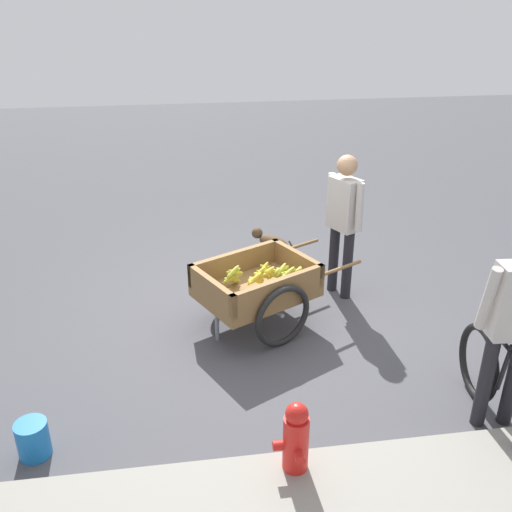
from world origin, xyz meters
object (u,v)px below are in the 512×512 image
object	(u,v)px
fruit_cart	(257,287)
bicycle	(507,400)
fire_hydrant	(295,444)
vendor_person	(344,214)
dog	(271,242)
plastic_bucket	(33,439)

from	to	relation	value
fruit_cart	bicycle	size ratio (longest dim) A/B	1.09
bicycle	fire_hydrant	bearing A→B (deg)	6.81
fruit_cart	vendor_person	xyz separation A→B (m)	(-1.01, -0.52, 0.52)
dog	plastic_bucket	size ratio (longest dim) A/B	1.82
vendor_person	fire_hydrant	xyz separation A→B (m)	(1.05, 2.59, -0.63)
bicycle	dog	distance (m)	3.53
vendor_person	plastic_bucket	size ratio (longest dim) A/B	5.52
fruit_cart	bicycle	world-z (taller)	bicycle
fruit_cart	plastic_bucket	xyz separation A→B (m)	(1.91, 1.55, -0.29)
fruit_cart	fire_hydrant	world-z (taller)	fruit_cart
vendor_person	dog	size ratio (longest dim) A/B	3.03
bicycle	fire_hydrant	size ratio (longest dim) A/B	2.48
plastic_bucket	bicycle	bearing A→B (deg)	174.88
vendor_person	bicycle	xyz separation A→B (m)	(-0.62, 2.39, -0.61)
dog	fruit_cart	bearing A→B (deg)	74.87
fruit_cart	fire_hydrant	xyz separation A→B (m)	(0.04, 2.06, -0.11)
bicycle	fruit_cart	bearing A→B (deg)	-48.83
vendor_person	dog	bearing A→B (deg)	-55.79
bicycle	dog	world-z (taller)	bicycle
dog	fire_hydrant	world-z (taller)	fire_hydrant
plastic_bucket	vendor_person	bearing A→B (deg)	-144.60
fire_hydrant	plastic_bucket	distance (m)	1.95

